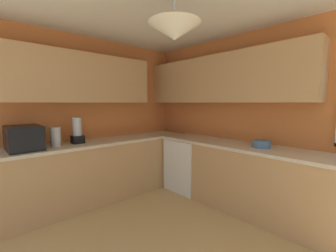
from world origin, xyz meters
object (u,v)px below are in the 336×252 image
at_px(microwave, 24,138).
at_px(bowl, 261,144).
at_px(blender_appliance, 77,132).
at_px(kettle, 56,137).
at_px(dishwasher, 189,164).

relative_size(microwave, bowl, 2.19).
relative_size(bowl, blender_appliance, 0.61).
relative_size(kettle, bowl, 1.14).
xyz_separation_m(kettle, blender_appliance, (-0.02, 0.29, 0.04)).
height_order(bowl, blender_appliance, blender_appliance).
height_order(kettle, bowl, kettle).
distance_m(microwave, kettle, 0.35).
distance_m(dishwasher, blender_appliance, 1.82).
bearing_deg(blender_appliance, microwave, -90.00).
bearing_deg(microwave, dishwasher, 73.38).
height_order(dishwasher, kettle, kettle).
relative_size(microwave, kettle, 1.92).
bearing_deg(dishwasher, microwave, -106.62).
xyz_separation_m(kettle, bowl, (1.84, 1.90, -0.08)).
xyz_separation_m(microwave, bowl, (1.86, 2.24, -0.10)).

